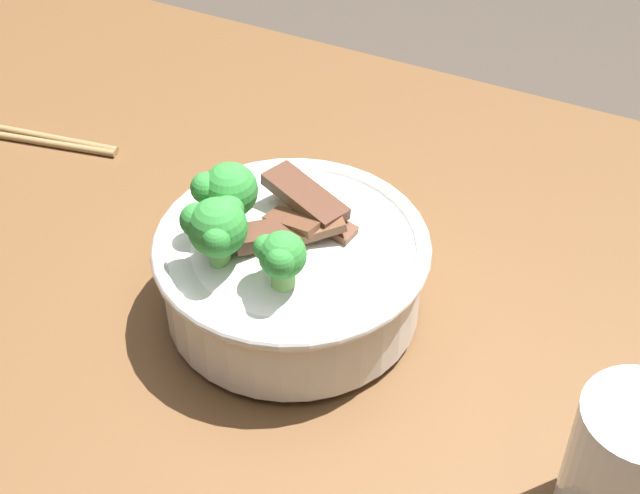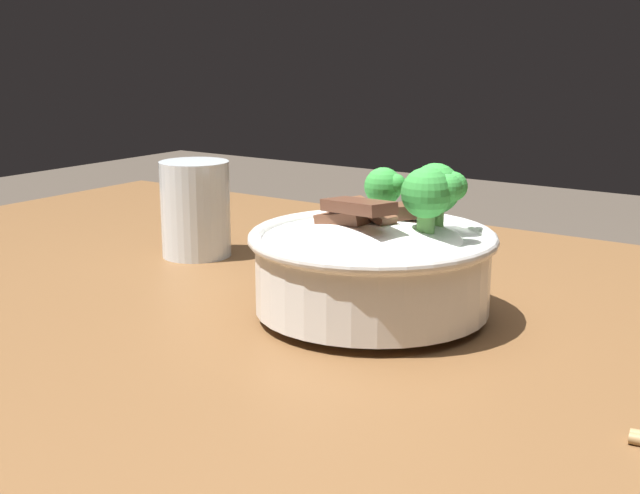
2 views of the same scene
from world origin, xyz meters
name	(u,v)px [view 1 (image 1 of 2)]	position (x,y,z in m)	size (l,w,h in m)	color
dining_table	(343,444)	(0.00, 0.00, 0.61)	(1.31, 0.79, 0.75)	brown
rice_bowl	(289,264)	(0.05, -0.01, 0.80)	(0.21, 0.21, 0.13)	white
drinking_glass	(624,474)	(-0.22, 0.07, 0.79)	(0.08, 0.08, 0.11)	white
chopsticks_pair	(20,135)	(0.40, -0.10, 0.75)	(0.20, 0.05, 0.01)	#9E7A4C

